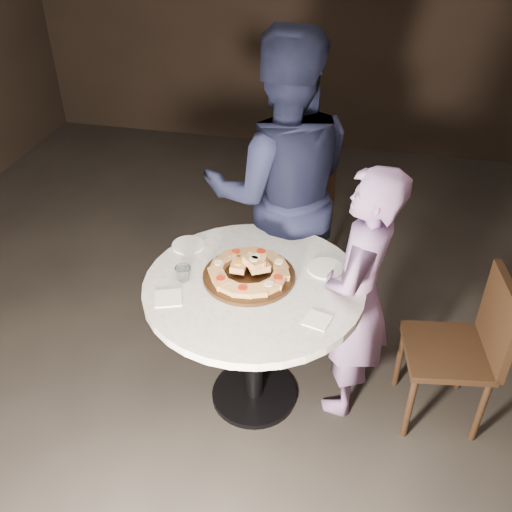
# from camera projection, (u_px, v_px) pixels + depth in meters

# --- Properties ---
(floor) EXTENTS (7.00, 7.00, 0.00)m
(floor) POSITION_uv_depth(u_px,v_px,m) (245.00, 386.00, 3.38)
(floor) COLOR black
(floor) RESTS_ON ground
(table) EXTENTS (1.47, 1.47, 0.83)m
(table) POSITION_uv_depth(u_px,v_px,m) (254.00, 307.00, 2.93)
(table) COLOR black
(table) RESTS_ON ground
(serving_board) EXTENTS (0.62, 0.62, 0.02)m
(serving_board) POSITION_uv_depth(u_px,v_px,m) (249.00, 276.00, 2.87)
(serving_board) COLOR black
(serving_board) RESTS_ON table
(focaccia_pile) EXTENTS (0.42, 0.41, 0.11)m
(focaccia_pile) POSITION_uv_depth(u_px,v_px,m) (250.00, 269.00, 2.85)
(focaccia_pile) COLOR #B88147
(focaccia_pile) RESTS_ON serving_board
(plate_left) EXTENTS (0.23, 0.23, 0.01)m
(plate_left) POSITION_uv_depth(u_px,v_px,m) (188.00, 245.00, 3.11)
(plate_left) COLOR white
(plate_left) RESTS_ON table
(plate_right) EXTENTS (0.22, 0.22, 0.01)m
(plate_right) POSITION_uv_depth(u_px,v_px,m) (326.00, 268.00, 2.93)
(plate_right) COLOR white
(plate_right) RESTS_ON table
(water_glass) EXTENTS (0.09, 0.09, 0.08)m
(water_glass) POSITION_uv_depth(u_px,v_px,m) (183.00, 274.00, 2.84)
(water_glass) COLOR silver
(water_glass) RESTS_ON table
(napkin_near) EXTENTS (0.16, 0.16, 0.01)m
(napkin_near) POSITION_uv_depth(u_px,v_px,m) (168.00, 298.00, 2.74)
(napkin_near) COLOR white
(napkin_near) RESTS_ON table
(napkin_far) EXTENTS (0.14, 0.14, 0.01)m
(napkin_far) POSITION_uv_depth(u_px,v_px,m) (317.00, 320.00, 2.61)
(napkin_far) COLOR white
(napkin_far) RESTS_ON table
(chair_far) EXTENTS (0.57, 0.59, 1.02)m
(chair_far) POSITION_uv_depth(u_px,v_px,m) (297.00, 201.00, 4.00)
(chair_far) COLOR black
(chair_far) RESTS_ON ground
(chair_right) EXTENTS (0.50, 0.49, 0.91)m
(chair_right) POSITION_uv_depth(u_px,v_px,m) (468.00, 343.00, 2.93)
(chair_right) COLOR black
(chair_right) RESTS_ON ground
(diner_navy) EXTENTS (1.08, 0.94, 1.90)m
(diner_navy) POSITION_uv_depth(u_px,v_px,m) (281.00, 191.00, 3.37)
(diner_navy) COLOR black
(diner_navy) RESTS_ON ground
(diner_teal) EXTENTS (0.46, 0.60, 1.46)m
(diner_teal) POSITION_uv_depth(u_px,v_px,m) (358.00, 298.00, 2.90)
(diner_teal) COLOR slate
(diner_teal) RESTS_ON ground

